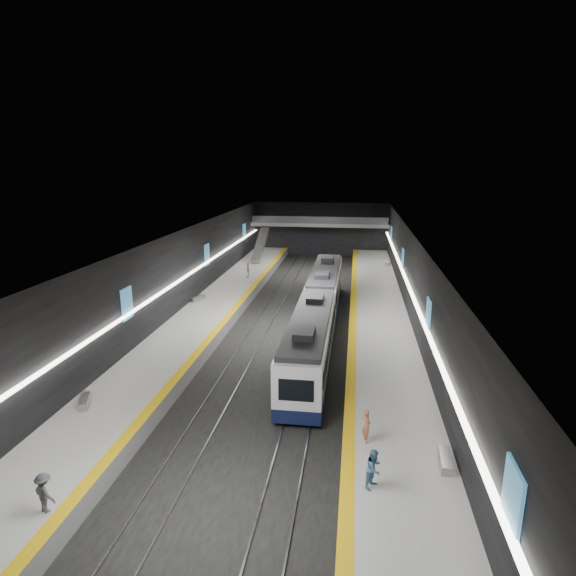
# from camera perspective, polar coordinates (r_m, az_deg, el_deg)

# --- Properties ---
(ground) EXTENTS (70.00, 70.00, 0.00)m
(ground) POSITION_cam_1_polar(r_m,az_deg,el_deg) (40.19, 0.03, -5.37)
(ground) COLOR black
(ground) RESTS_ON ground
(ceiling) EXTENTS (20.00, 70.00, 0.04)m
(ceiling) POSITION_cam_1_polar(r_m,az_deg,el_deg) (38.19, 0.03, 5.97)
(ceiling) COLOR beige
(ceiling) RESTS_ON wall_left
(wall_left) EXTENTS (0.04, 70.00, 8.00)m
(wall_left) POSITION_cam_1_polar(r_m,az_deg,el_deg) (41.55, -13.76, 0.64)
(wall_left) COLOR black
(wall_left) RESTS_ON ground
(wall_right) EXTENTS (0.04, 70.00, 8.00)m
(wall_right) POSITION_cam_1_polar(r_m,az_deg,el_deg) (38.93, 14.76, -0.37)
(wall_right) COLOR black
(wall_right) RESTS_ON ground
(wall_back) EXTENTS (20.00, 0.04, 8.00)m
(wall_back) POSITION_cam_1_polar(r_m,az_deg,el_deg) (73.23, 3.88, 6.97)
(wall_back) COLOR black
(wall_back) RESTS_ON ground
(platform_left) EXTENTS (5.00, 70.00, 1.00)m
(platform_left) POSITION_cam_1_polar(r_m,az_deg,el_deg) (41.68, -10.27, -4.15)
(platform_left) COLOR slate
(platform_left) RESTS_ON ground
(tile_surface_left) EXTENTS (5.00, 70.00, 0.02)m
(tile_surface_left) POSITION_cam_1_polar(r_m,az_deg,el_deg) (41.52, -10.30, -3.48)
(tile_surface_left) COLOR #B6B6B1
(tile_surface_left) RESTS_ON platform_left
(tactile_strip_left) EXTENTS (0.60, 70.00, 0.02)m
(tactile_strip_left) POSITION_cam_1_polar(r_m,az_deg,el_deg) (40.89, -7.36, -3.63)
(tactile_strip_left) COLOR #EAB30C
(tactile_strip_left) RESTS_ON platform_left
(platform_right) EXTENTS (5.00, 70.00, 1.00)m
(platform_right) POSITION_cam_1_polar(r_m,az_deg,el_deg) (39.73, 10.84, -5.12)
(platform_right) COLOR slate
(platform_right) RESTS_ON ground
(tile_surface_right) EXTENTS (5.00, 70.00, 0.02)m
(tile_surface_right) POSITION_cam_1_polar(r_m,az_deg,el_deg) (39.57, 10.88, -4.42)
(tile_surface_right) COLOR #B6B6B1
(tile_surface_right) RESTS_ON platform_right
(tactile_strip_right) EXTENTS (0.60, 70.00, 0.02)m
(tactile_strip_right) POSITION_cam_1_polar(r_m,az_deg,el_deg) (39.50, 7.68, -4.30)
(tactile_strip_right) COLOR #EAB30C
(tactile_strip_right) RESTS_ON platform_right
(rails) EXTENTS (6.52, 70.00, 0.12)m
(rails) POSITION_cam_1_polar(r_m,az_deg,el_deg) (40.17, 0.03, -5.29)
(rails) COLOR gray
(rails) RESTS_ON ground
(train) EXTENTS (2.69, 30.05, 3.60)m
(train) POSITION_cam_1_polar(r_m,az_deg,el_deg) (39.40, 3.67, -2.45)
(train) COLOR #0E1536
(train) RESTS_ON ground
(ad_posters) EXTENTS (19.94, 53.50, 2.20)m
(ad_posters) POSITION_cam_1_polar(r_m,az_deg,el_deg) (39.84, 0.23, 1.21)
(ad_posters) COLOR teal
(ad_posters) RESTS_ON wall_left
(cove_light_left) EXTENTS (0.25, 68.60, 0.12)m
(cove_light_left) POSITION_cam_1_polar(r_m,az_deg,el_deg) (41.52, -13.49, 0.36)
(cove_light_left) COLOR white
(cove_light_left) RESTS_ON wall_left
(cove_light_right) EXTENTS (0.25, 68.60, 0.12)m
(cove_light_right) POSITION_cam_1_polar(r_m,az_deg,el_deg) (38.96, 14.45, -0.64)
(cove_light_right) COLOR white
(cove_light_right) RESTS_ON wall_right
(mezzanine_bridge) EXTENTS (20.00, 3.00, 1.50)m
(mezzanine_bridge) POSITION_cam_1_polar(r_m,az_deg,el_deg) (71.05, 3.77, 7.58)
(mezzanine_bridge) COLOR gray
(mezzanine_bridge) RESTS_ON wall_left
(escalator) EXTENTS (1.20, 7.50, 3.92)m
(escalator) POSITION_cam_1_polar(r_m,az_deg,el_deg) (65.57, -3.31, 5.10)
(escalator) COLOR #99999E
(escalator) RESTS_ON platform_left
(bench_left_near) EXTENTS (1.07, 1.70, 0.40)m
(bench_left_near) POSITION_cam_1_polar(r_m,az_deg,el_deg) (29.03, -22.97, -12.25)
(bench_left_near) COLOR #99999E
(bench_left_near) RESTS_ON platform_left
(bench_left_far) EXTENTS (1.15, 1.74, 0.42)m
(bench_left_far) POSITION_cam_1_polar(r_m,az_deg,el_deg) (46.65, -10.64, -1.22)
(bench_left_far) COLOR #99999E
(bench_left_far) RESTS_ON platform_left
(bench_right_near) EXTENTS (0.61, 1.78, 0.43)m
(bench_right_near) POSITION_cam_1_polar(r_m,az_deg,el_deg) (23.23, 18.19, -18.88)
(bench_right_near) COLOR #99999E
(bench_right_near) RESTS_ON platform_right
(bench_right_far) EXTENTS (0.71, 1.79, 0.43)m
(bench_right_far) POSITION_cam_1_polar(r_m,az_deg,el_deg) (63.28, 11.74, 2.91)
(bench_right_far) COLOR #99999E
(bench_right_far) RESTS_ON platform_right
(passenger_right_a) EXTENTS (0.48, 0.65, 1.63)m
(passenger_right_a) POSITION_cam_1_polar(r_m,az_deg,el_deg) (23.70, 9.31, -15.85)
(passenger_right_a) COLOR #C36A48
(passenger_right_a) RESTS_ON platform_right
(passenger_right_b) EXTENTS (0.96, 1.03, 1.68)m
(passenger_right_b) POSITION_cam_1_polar(r_m,az_deg,el_deg) (20.94, 10.16, -20.34)
(passenger_right_b) COLOR teal
(passenger_right_b) RESTS_ON platform_right
(passenger_left_a) EXTENTS (0.59, 1.04, 1.66)m
(passenger_left_a) POSITION_cam_1_polar(r_m,az_deg,el_deg) (55.22, -4.77, 2.13)
(passenger_left_a) COLOR beige
(passenger_left_a) RESTS_ON platform_left
(passenger_left_b) EXTENTS (1.17, 0.92, 1.60)m
(passenger_left_b) POSITION_cam_1_polar(r_m,az_deg,el_deg) (21.56, -26.92, -20.87)
(passenger_left_b) COLOR #44454D
(passenger_left_b) RESTS_ON platform_left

